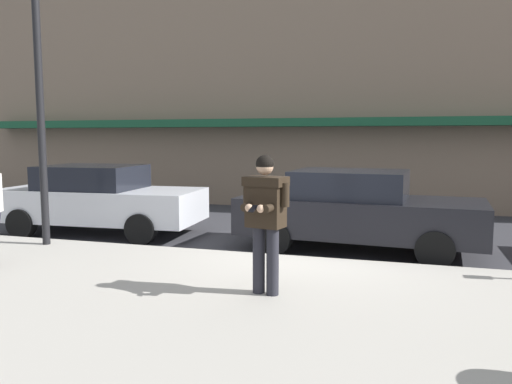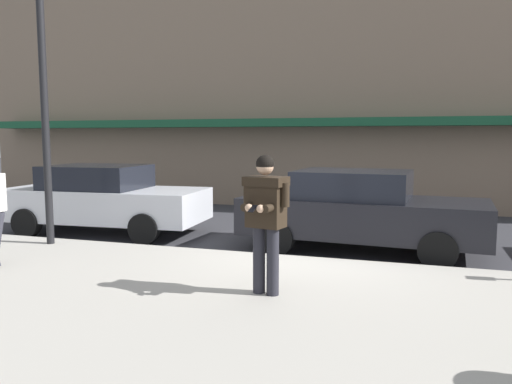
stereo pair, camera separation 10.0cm
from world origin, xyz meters
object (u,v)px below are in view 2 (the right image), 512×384
object	(u,v)px
parked_sedan_near	(103,199)
parked_sedan_mid	(360,210)
street_lamp_post	(44,84)
man_texting_on_phone	(266,209)

from	to	relation	value
parked_sedan_near	parked_sedan_mid	distance (m)	5.71
parked_sedan_mid	street_lamp_post	size ratio (longest dim) A/B	0.95
parked_sedan_near	parked_sedan_mid	bearing A→B (deg)	-0.95
man_texting_on_phone	parked_sedan_mid	bearing A→B (deg)	76.20
parked_sedan_near	parked_sedan_mid	xyz separation A→B (m)	(5.71, -0.09, 0.00)
parked_sedan_near	man_texting_on_phone	size ratio (longest dim) A/B	2.54
parked_sedan_mid	street_lamp_post	xyz separation A→B (m)	(-5.65, -1.73, 2.35)
street_lamp_post	man_texting_on_phone	bearing A→B (deg)	-19.85
parked_sedan_mid	man_texting_on_phone	world-z (taller)	man_texting_on_phone
man_texting_on_phone	street_lamp_post	distance (m)	5.44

